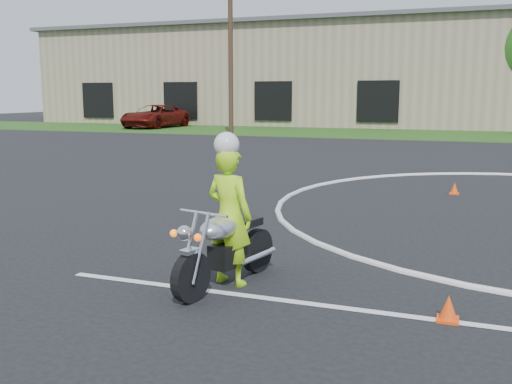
% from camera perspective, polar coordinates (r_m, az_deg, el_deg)
% --- Properties ---
extents(grass_strip, '(120.00, 10.00, 0.02)m').
position_cam_1_polar(grass_strip, '(37.51, 23.13, 5.15)').
color(grass_strip, '#1E4714').
rests_on(grass_strip, ground).
extents(primary_motorcycle, '(0.88, 2.05, 1.09)m').
position_cam_1_polar(primary_motorcycle, '(7.48, -3.11, -5.55)').
color(primary_motorcycle, black).
rests_on(primary_motorcycle, ground).
extents(rider_primary_grp, '(0.76, 0.59, 2.03)m').
position_cam_1_polar(rider_primary_grp, '(7.50, -2.69, -1.99)').
color(rider_primary_grp, '#ACF119').
rests_on(rider_primary_grp, ground).
extents(pickup_grp, '(3.23, 6.39, 1.73)m').
position_cam_1_polar(pickup_grp, '(44.15, -10.06, 7.47)').
color(pickup_grp, '#520C09').
rests_on(pickup_grp, ground).
extents(warehouse, '(41.00, 17.00, 8.30)m').
position_cam_1_polar(warehouse, '(52.87, 2.44, 11.53)').
color(warehouse, tan).
rests_on(warehouse, ground).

